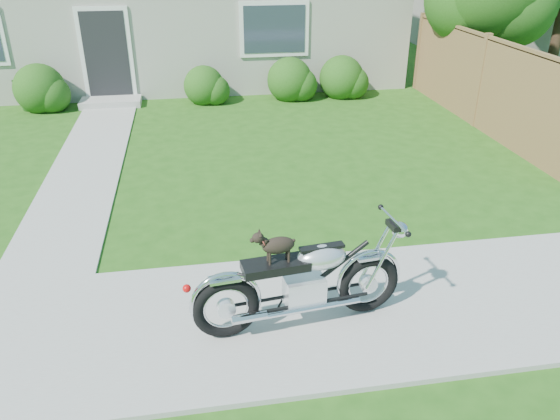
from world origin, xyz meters
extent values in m
plane|color=#235114|center=(0.00, 0.00, 0.00)|extent=(80.00, 80.00, 0.00)
cube|color=#9E9B93|center=(0.00, 0.00, 0.02)|extent=(24.00, 2.20, 0.04)
cube|color=#9E9B93|center=(-1.50, 5.00, 0.01)|extent=(1.20, 8.00, 0.03)
cube|color=#A9A398|center=(0.00, 12.00, 1.50)|extent=(12.00, 6.00, 3.00)
cube|color=black|center=(-1.50, 8.97, 1.05)|extent=(1.00, 0.06, 2.10)
cube|color=#9E9B93|center=(-1.50, 8.62, 0.08)|extent=(1.40, 0.70, 0.16)
cube|color=#2D3847|center=(2.50, 8.97, 1.60)|extent=(1.70, 0.05, 1.30)
cube|color=olive|center=(6.30, 5.75, 0.90)|extent=(0.08, 6.50, 1.80)
cube|color=olive|center=(6.30, 9.00, 0.95)|extent=(0.12, 0.12, 1.90)
cube|color=olive|center=(6.30, 5.75, 0.95)|extent=(0.12, 0.12, 1.90)
cube|color=olive|center=(6.30, 5.75, 1.82)|extent=(0.08, 6.50, 0.08)
cylinder|color=#3D2B1C|center=(7.24, 7.58, 1.08)|extent=(0.28, 0.28, 2.16)
sphere|color=#234F15|center=(7.64, 7.28, 2.25)|extent=(1.90, 1.90, 1.90)
cylinder|color=#3D2B1C|center=(10.39, 9.37, 1.49)|extent=(0.28, 0.28, 2.99)
sphere|color=#234F15|center=(-3.01, 8.50, 0.49)|extent=(1.15, 1.15, 1.15)
sphere|color=#234F15|center=(4.11, 8.50, 0.47)|extent=(1.10, 1.10, 1.10)
sphere|color=#234F15|center=(0.71, 8.50, 0.41)|extent=(0.96, 0.96, 0.96)
sphere|color=#234F15|center=(2.80, 8.50, 0.47)|extent=(1.10, 1.10, 1.10)
imported|color=#1F5015|center=(-3.34, 8.55, 0.41)|extent=(0.90, 0.84, 0.82)
imported|color=#39661C|center=(0.71, 8.55, 0.39)|extent=(0.54, 0.54, 0.78)
torus|color=black|center=(2.05, -0.11, 0.38)|extent=(0.68, 0.18, 0.67)
torus|color=black|center=(0.56, -0.28, 0.38)|extent=(0.68, 0.18, 0.67)
cube|color=silver|center=(1.36, -0.19, 0.42)|extent=(0.42, 0.28, 0.30)
ellipsoid|color=silver|center=(1.53, -0.17, 0.79)|extent=(0.54, 0.35, 0.26)
cube|color=black|center=(1.06, -0.22, 0.78)|extent=(0.68, 0.33, 0.09)
cube|color=silver|center=(2.05, -0.11, 0.72)|extent=(0.31, 0.17, 0.03)
cube|color=silver|center=(0.56, -0.28, 0.72)|extent=(0.31, 0.17, 0.03)
cylinder|color=silver|center=(2.27, -0.08, 1.09)|extent=(0.10, 0.60, 0.03)
sphere|color=silver|center=(2.35, -0.07, 0.98)|extent=(0.19, 0.19, 0.17)
cylinder|color=silver|center=(1.37, -0.32, 0.29)|extent=(1.10, 0.18, 0.06)
ellipsoid|color=black|center=(1.09, -0.22, 1.00)|extent=(0.33, 0.18, 0.17)
sphere|color=black|center=(0.89, -0.24, 1.11)|extent=(0.11, 0.11, 0.10)
cylinder|color=black|center=(0.99, -0.19, 0.89)|extent=(0.03, 0.03, 0.13)
cylinder|color=black|center=(1.00, -0.26, 0.89)|extent=(0.03, 0.03, 0.13)
cylinder|color=black|center=(1.18, -0.17, 0.89)|extent=(0.03, 0.03, 0.13)
cylinder|color=black|center=(1.19, -0.24, 0.89)|extent=(0.03, 0.03, 0.13)
torus|color=#A9372D|center=(0.94, -0.23, 1.06)|extent=(0.06, 0.09, 0.09)
camera|label=1|loc=(0.37, -4.61, 3.61)|focal=35.00mm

